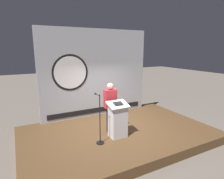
{
  "coord_description": "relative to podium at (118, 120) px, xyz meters",
  "views": [
    {
      "loc": [
        -3.02,
        -5.3,
        3.1
      ],
      "look_at": [
        -0.23,
        0.03,
        1.78
      ],
      "focal_mm": 30.28,
      "sensor_mm": 36.0,
      "label": 1
    }
  ],
  "objects": [
    {
      "name": "stage_platform",
      "position": [
        0.23,
        0.37,
        -0.71
      ],
      "size": [
        6.4,
        4.0,
        0.3
      ],
      "primitive_type": "cube",
      "color": "brown",
      "rests_on": "ground"
    },
    {
      "name": "podium",
      "position": [
        0.0,
        0.0,
        0.0
      ],
      "size": [
        0.64,
        0.49,
        1.16
      ],
      "color": "silver",
      "rests_on": "stage_platform"
    },
    {
      "name": "ground_plane",
      "position": [
        0.23,
        0.37,
        -0.86
      ],
      "size": [
        40.0,
        40.0,
        0.0
      ],
      "primitive_type": "plane",
      "color": "#6B6056"
    },
    {
      "name": "speaker_person",
      "position": [
        -0.02,
        0.48,
        0.3
      ],
      "size": [
        0.4,
        0.26,
        1.68
      ],
      "color": "black",
      "rests_on": "stage_platform"
    },
    {
      "name": "banner_display",
      "position": [
        0.19,
        2.22,
        1.21
      ],
      "size": [
        4.63,
        0.12,
        3.56
      ],
      "color": "#B2B7C1",
      "rests_on": "stage_platform"
    },
    {
      "name": "microphone_stand",
      "position": [
        -0.69,
        -0.11,
        -0.03
      ],
      "size": [
        0.24,
        0.46,
        1.52
      ],
      "color": "black",
      "rests_on": "stage_platform"
    }
  ]
}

